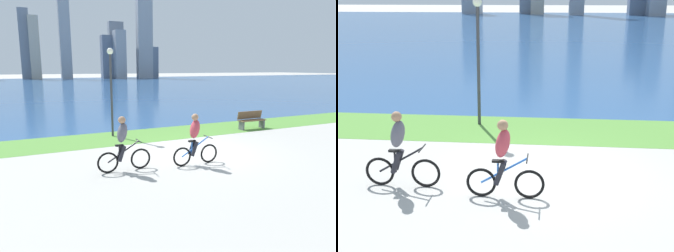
% 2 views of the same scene
% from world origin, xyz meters
% --- Properties ---
extents(ground_plane, '(300.00, 300.00, 0.00)m').
position_xyz_m(ground_plane, '(0.00, 0.00, 0.00)').
color(ground_plane, '#B2AFA8').
extents(grass_strip_bayside, '(120.00, 2.82, 0.01)m').
position_xyz_m(grass_strip_bayside, '(0.00, 3.45, 0.00)').
color(grass_strip_bayside, '#59933D').
rests_on(grass_strip_bayside, ground).
extents(bay_water_surface, '(300.00, 84.36, 0.00)m').
position_xyz_m(bay_water_surface, '(0.00, 47.04, 0.00)').
color(bay_water_surface, '#2D568C').
rests_on(bay_water_surface, ground).
extents(cyclist_lead, '(1.62, 0.52, 1.66)m').
position_xyz_m(cyclist_lead, '(-0.78, -1.34, 0.83)').
color(cyclist_lead, black).
rests_on(cyclist_lead, ground).
extents(cyclist_trailing, '(1.67, 0.52, 1.68)m').
position_xyz_m(cyclist_trailing, '(-3.06, -0.99, 0.84)').
color(cyclist_trailing, black).
rests_on(cyclist_trailing, ground).
extents(lamppost_tall, '(0.28, 0.28, 3.93)m').
position_xyz_m(lamppost_tall, '(-2.11, 3.92, 2.57)').
color(lamppost_tall, '#38383D').
rests_on(lamppost_tall, ground).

